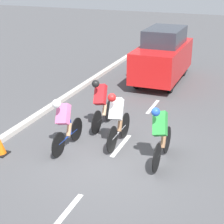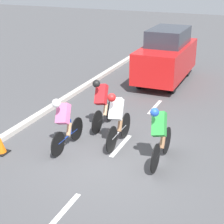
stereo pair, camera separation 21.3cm
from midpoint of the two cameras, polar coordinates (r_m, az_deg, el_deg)
ground_plane at (r=9.65m, az=-0.76°, el=-6.97°), size 60.00×60.00×0.00m
lane_stripe_near at (r=7.79m, az=-7.89°, el=-15.04°), size 0.12×1.40×0.01m
lane_stripe_mid at (r=10.25m, az=0.79°, el=-5.13°), size 0.12×1.40×0.01m
lane_stripe_far at (r=13.05m, az=5.79°, el=0.83°), size 0.12×1.40×0.01m
curb at (r=11.64m, az=-14.11°, el=-2.06°), size 0.20×24.43×0.14m
cyclist_white at (r=9.96m, az=0.16°, el=-0.85°), size 0.40×1.72×1.56m
cyclist_red at (r=11.05m, az=-2.20°, el=1.49°), size 0.41×1.72×1.56m
cyclist_green at (r=9.14m, az=6.76°, el=-3.27°), size 0.44×1.76×1.54m
cyclist_pink at (r=9.84m, az=-7.88°, el=-1.51°), size 0.42×1.69×1.48m
support_car at (r=15.68m, az=7.38°, el=8.52°), size 1.70×4.07×2.20m
traffic_cone at (r=10.17m, az=-17.25°, el=-4.96°), size 0.36×0.36×0.49m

